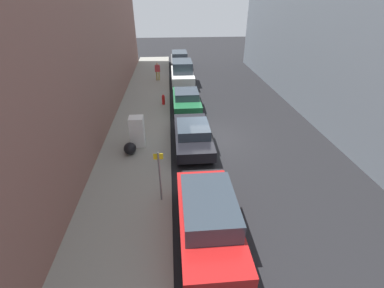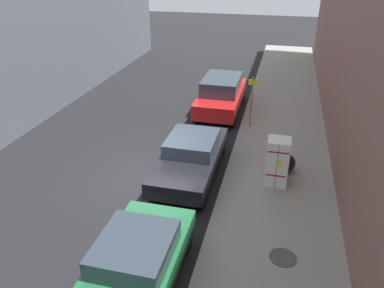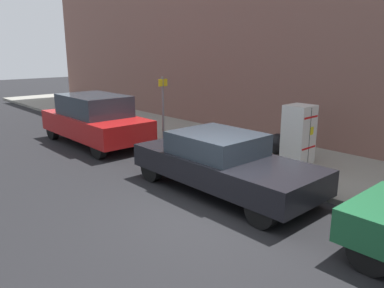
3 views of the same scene
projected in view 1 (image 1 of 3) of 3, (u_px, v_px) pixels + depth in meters
ground_plane at (213, 138)px, 14.91m from camera, size 80.00×80.00×0.00m
sidewalk_slab at (138, 140)px, 14.57m from camera, size 3.70×44.00×0.13m
building_facade_near at (67, 42)px, 11.70m from camera, size 1.63×39.60×10.73m
building_facade_across at (359, 65)px, 13.40m from camera, size 1.83×37.40×8.10m
discarded_refrigerator at (137, 131)px, 13.63m from camera, size 0.74×0.70×1.64m
manhole_cover at (138, 118)px, 17.02m from camera, size 0.70×0.70×0.02m
street_sign_post at (160, 174)px, 9.67m from camera, size 0.36×0.07×2.25m
fire_hydrant at (163, 99)px, 18.98m from camera, size 0.22×0.22×0.74m
trash_bag at (130, 149)px, 13.08m from camera, size 0.64×0.64×0.64m
pedestrian_walking_far at (158, 70)px, 24.01m from camera, size 0.47×0.22×1.64m
parked_suv_red at (209, 217)px, 8.49m from camera, size 1.93×4.67×1.74m
parked_sedan_dark at (193, 134)px, 13.85m from camera, size 1.88×4.63×1.38m
parked_sedan_green at (186, 99)px, 18.49m from camera, size 1.87×4.49×1.38m
parked_van_white at (182, 73)px, 23.25m from camera, size 1.95×4.73×2.13m
parked_suv_gray at (180, 60)px, 28.71m from camera, size 1.86×4.79×1.74m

